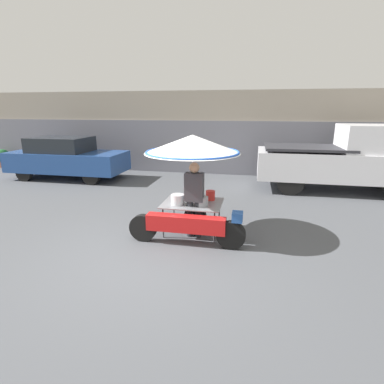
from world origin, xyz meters
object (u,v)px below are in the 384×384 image
object	(u,v)px
vendor_motorcycle_cart	(192,157)
pickup_truck	(344,160)
vendor_person	(194,196)
parked_car	(66,158)
potted_plant	(3,157)

from	to	relation	value
vendor_motorcycle_cart	pickup_truck	size ratio (longest dim) A/B	0.46
vendor_person	vendor_motorcycle_cart	bearing A→B (deg)	116.68
pickup_truck	parked_car	bearing A→B (deg)	-179.38
vendor_person	potted_plant	world-z (taller)	vendor_person
potted_plant	parked_car	bearing A→B (deg)	-18.67
parked_car	potted_plant	bearing A→B (deg)	161.33
vendor_person	pickup_truck	distance (m)	6.01
vendor_person	potted_plant	bearing A→B (deg)	150.08
parked_car	potted_plant	distance (m)	4.49
parked_car	potted_plant	xyz separation A→B (m)	(-4.24, 1.43, -0.34)
parked_car	vendor_person	bearing A→B (deg)	-36.76
vendor_person	pickup_truck	world-z (taller)	pickup_truck
potted_plant	vendor_person	bearing A→B (deg)	-29.92
pickup_truck	potted_plant	size ratio (longest dim) A/B	6.14
potted_plant	vendor_motorcycle_cart	bearing A→B (deg)	-29.45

